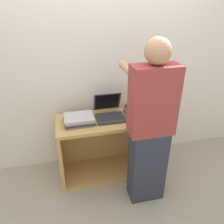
% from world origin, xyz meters
% --- Properties ---
extents(ground_plane, '(12.00, 12.00, 0.00)m').
position_xyz_m(ground_plane, '(0.00, 0.00, 0.00)').
color(ground_plane, '#9E9384').
extents(wall_back, '(8.00, 0.05, 2.40)m').
position_xyz_m(wall_back, '(0.00, 0.58, 1.20)').
color(wall_back, silver).
rests_on(wall_back, ground_plane).
extents(cart, '(1.17, 0.48, 0.72)m').
position_xyz_m(cart, '(0.00, 0.30, 0.36)').
color(cart, tan).
rests_on(cart, ground_plane).
extents(laptop_open, '(0.30, 0.34, 0.24)m').
position_xyz_m(laptop_open, '(0.00, 0.30, 0.77)').
color(laptop_open, '#333338').
rests_on(laptop_open, cart).
extents(laptop_stack_left, '(0.32, 0.26, 0.07)m').
position_xyz_m(laptop_stack_left, '(-0.33, 0.24, 0.75)').
color(laptop_stack_left, slate).
rests_on(laptop_stack_left, cart).
extents(laptop_stack_right, '(0.33, 0.26, 0.09)m').
position_xyz_m(laptop_stack_right, '(0.33, 0.24, 0.76)').
color(laptop_stack_right, '#B7B7BC').
rests_on(laptop_stack_right, cart).
extents(person, '(0.40, 0.53, 1.62)m').
position_xyz_m(person, '(0.27, -0.21, 0.82)').
color(person, '#2D3342').
rests_on(person, ground_plane).
extents(inventory_tag, '(0.06, 0.02, 0.01)m').
position_xyz_m(inventory_tag, '(0.33, 0.18, 0.81)').
color(inventory_tag, red).
rests_on(inventory_tag, laptop_stack_right).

